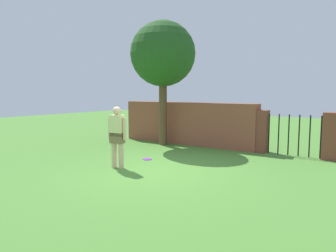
# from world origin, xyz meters

# --- Properties ---
(ground_plane) EXTENTS (40.00, 40.00, 0.00)m
(ground_plane) POSITION_xyz_m (0.00, 0.00, 0.00)
(ground_plane) COLOR #4C8433
(brick_wall) EXTENTS (5.56, 0.50, 1.60)m
(brick_wall) POSITION_xyz_m (-1.50, 3.99, 0.80)
(brick_wall) COLOR brown
(brick_wall) RESTS_ON ground
(tree) EXTENTS (2.41, 2.41, 4.61)m
(tree) POSITION_xyz_m (-2.15, 3.32, 3.37)
(tree) COLOR brown
(tree) RESTS_ON ground
(person) EXTENTS (0.53, 0.28, 1.62)m
(person) POSITION_xyz_m (-0.98, -0.34, 0.90)
(person) COLOR beige
(person) RESTS_ON ground
(fence_gate) EXTENTS (2.53, 0.44, 1.40)m
(fence_gate) POSITION_xyz_m (2.42, 3.99, 0.70)
(fence_gate) COLOR brown
(fence_gate) RESTS_ON ground
(frisbee_purple) EXTENTS (0.27, 0.27, 0.02)m
(frisbee_purple) POSITION_xyz_m (-0.99, 0.90, 0.01)
(frisbee_purple) COLOR purple
(frisbee_purple) RESTS_ON ground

